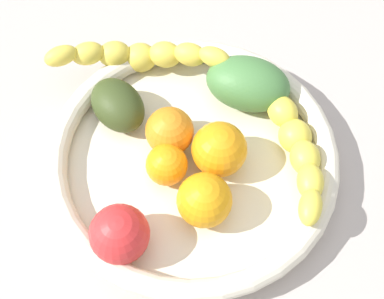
% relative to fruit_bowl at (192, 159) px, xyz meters
% --- Properties ---
extents(kitchen_counter, '(1.20, 1.20, 0.03)m').
position_rel_fruit_bowl_xyz_m(kitchen_counter, '(0.00, 0.00, -0.04)').
color(kitchen_counter, '#B1A69F').
rests_on(kitchen_counter, ground).
extents(fruit_bowl, '(0.36, 0.36, 0.04)m').
position_rel_fruit_bowl_xyz_m(fruit_bowl, '(0.00, 0.00, 0.00)').
color(fruit_bowl, beige).
rests_on(fruit_bowl, kitchen_counter).
extents(banana_draped_left, '(0.20, 0.18, 0.05)m').
position_rel_fruit_bowl_xyz_m(banana_draped_left, '(-0.07, 0.10, 0.02)').
color(banana_draped_left, yellow).
rests_on(banana_draped_left, fruit_bowl).
extents(banana_draped_right, '(0.12, 0.23, 0.06)m').
position_rel_fruit_bowl_xyz_m(banana_draped_right, '(-0.10, -0.12, 0.03)').
color(banana_draped_right, yellow).
rests_on(banana_draped_right, fruit_bowl).
extents(orange_front, '(0.06, 0.06, 0.06)m').
position_rel_fruit_bowl_xyz_m(orange_front, '(-0.01, -0.04, 0.02)').
color(orange_front, orange).
rests_on(orange_front, fruit_bowl).
extents(orange_mid_left, '(0.07, 0.07, 0.07)m').
position_rel_fruit_bowl_xyz_m(orange_mid_left, '(-0.01, 0.03, 0.03)').
color(orange_mid_left, orange).
rests_on(orange_mid_left, fruit_bowl).
extents(orange_mid_right, '(0.05, 0.05, 0.05)m').
position_rel_fruit_bowl_xyz_m(orange_mid_right, '(0.03, -0.02, 0.02)').
color(orange_mid_right, orange).
rests_on(orange_mid_right, fruit_bowl).
extents(orange_rear, '(0.06, 0.06, 0.06)m').
position_rel_fruit_bowl_xyz_m(orange_rear, '(0.06, 0.04, 0.03)').
color(orange_rear, orange).
rests_on(orange_rear, fruit_bowl).
extents(tomato_red, '(0.07, 0.07, 0.07)m').
position_rel_fruit_bowl_xyz_m(tomato_red, '(0.13, -0.03, 0.03)').
color(tomato_red, red).
rests_on(tomato_red, fruit_bowl).
extents(avocado_dark, '(0.09, 0.10, 0.05)m').
position_rel_fruit_bowl_xyz_m(avocado_dark, '(-0.02, -0.11, 0.02)').
color(avocado_dark, '#36441D').
rests_on(avocado_dark, fruit_bowl).
extents(mango_green, '(0.09, 0.12, 0.06)m').
position_rel_fruit_bowl_xyz_m(mango_green, '(-0.12, 0.03, 0.03)').
color(mango_green, '#487E40').
rests_on(mango_green, fruit_bowl).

